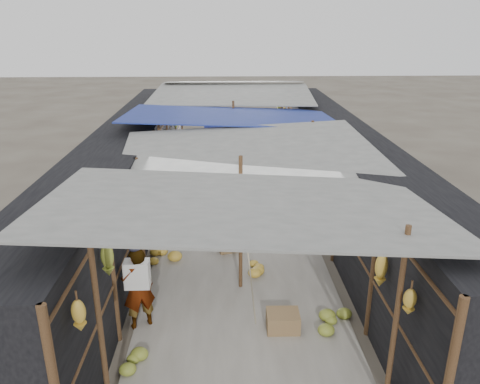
{
  "coord_description": "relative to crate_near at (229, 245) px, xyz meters",
  "views": [
    {
      "loc": [
        -0.28,
        -4.77,
        4.77
      ],
      "look_at": [
        0.05,
        4.88,
        1.25
      ],
      "focal_mm": 35.0,
      "sensor_mm": 36.0,
      "label": 1
    }
  ],
  "objects": [
    {
      "name": "aisle_slab",
      "position": [
        0.2,
        1.97,
        -0.14
      ],
      "size": [
        3.6,
        16.0,
        0.02
      ],
      "primitive_type": "cube",
      "color": "#9E998E",
      "rests_on": "ground"
    },
    {
      "name": "stall_left",
      "position": [
        -2.5,
        1.97,
        1.0
      ],
      "size": [
        1.4,
        15.0,
        2.3
      ],
      "primitive_type": "cube",
      "color": "black",
      "rests_on": "ground"
    },
    {
      "name": "stall_right",
      "position": [
        2.9,
        1.97,
        1.0
      ],
      "size": [
        1.4,
        15.0,
        2.3
      ],
      "primitive_type": "cube",
      "color": "black",
      "rests_on": "ground"
    },
    {
      "name": "crate_near",
      "position": [
        0.0,
        0.0,
        0.0
      ],
      "size": [
        0.57,
        0.5,
        0.29
      ],
      "primitive_type": "cube",
      "rotation": [
        0.0,
        0.0,
        0.25
      ],
      "color": "olive",
      "rests_on": "ground"
    },
    {
      "name": "crate_mid",
      "position": [
        0.84,
        -2.87,
        0.01
      ],
      "size": [
        0.54,
        0.44,
        0.32
      ],
      "primitive_type": "cube",
      "rotation": [
        0.0,
        0.0,
        -0.02
      ],
      "color": "olive",
      "rests_on": "ground"
    },
    {
      "name": "crate_back",
      "position": [
        -0.97,
        2.98,
        -0.01
      ],
      "size": [
        0.5,
        0.44,
        0.27
      ],
      "primitive_type": "cube",
      "rotation": [
        0.0,
        0.0,
        -0.25
      ],
      "color": "olive",
      "rests_on": "ground"
    },
    {
      "name": "black_basin",
      "position": [
        1.9,
        4.79,
        -0.06
      ],
      "size": [
        0.6,
        0.6,
        0.18
      ],
      "primitive_type": "cylinder",
      "color": "black",
      "rests_on": "ground"
    },
    {
      "name": "vendor_elderly",
      "position": [
        -1.5,
        -2.68,
        0.57
      ],
      "size": [
        0.62,
        0.54,
        1.44
      ],
      "primitive_type": "imported",
      "rotation": [
        0.0,
        0.0,
        3.58
      ],
      "color": "silver",
      "rests_on": "ground"
    },
    {
      "name": "shopper_blue",
      "position": [
        -0.49,
        1.88,
        0.78
      ],
      "size": [
        1.03,
        0.88,
        1.86
      ],
      "primitive_type": "imported",
      "rotation": [
        0.0,
        0.0,
        0.21
      ],
      "color": "#212EA5",
      "rests_on": "ground"
    },
    {
      "name": "vendor_seated",
      "position": [
        1.9,
        3.19,
        0.28
      ],
      "size": [
        0.33,
        0.56,
        0.85
      ],
      "primitive_type": "imported",
      "rotation": [
        0.0,
        0.0,
        -1.56
      ],
      "color": "#4B4841",
      "rests_on": "ground"
    },
    {
      "name": "market_canopy",
      "position": [
        0.22,
        2.33,
        2.26
      ],
      "size": [
        5.62,
        15.2,
        2.77
      ],
      "color": "brown",
      "rests_on": "ground"
    },
    {
      "name": "hanging_bananas",
      "position": [
        0.01,
        2.2,
        1.5
      ],
      "size": [
        3.94,
        13.99,
        0.75
      ],
      "color": "gold",
      "rests_on": "ground"
    },
    {
      "name": "floor_bananas",
      "position": [
        -0.3,
        1.26,
        -0.0
      ],
      "size": [
        3.92,
        10.66,
        0.33
      ],
      "color": "gold",
      "rests_on": "ground"
    }
  ]
}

